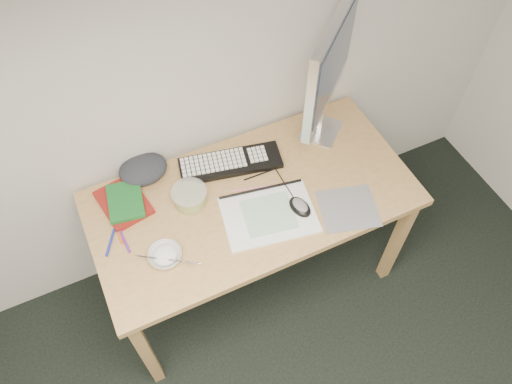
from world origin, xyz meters
The scene contains 18 objects.
desk centered at (0.21, 1.43, 0.67)m, with size 1.40×0.70×0.75m.
mousepad centered at (0.55, 1.20, 0.75)m, with size 0.24×0.22×0.00m, color slate.
sketchpad centered at (0.23, 1.31, 0.76)m, with size 0.38×0.27×0.01m, color silver.
keyboard centered at (0.19, 1.63, 0.76)m, with size 0.46×0.15×0.03m, color black.
monitor centered at (0.66, 1.64, 1.14)m, with size 0.42×0.39×0.63m.
mouse centered at (0.36, 1.29, 0.78)m, with size 0.07×0.12×0.04m, color black.
rice_bowl centered at (-0.23, 1.30, 0.77)m, with size 0.13×0.13×0.04m, color white.
chopsticks centered at (-0.23, 1.27, 0.80)m, with size 0.02×0.02×0.25m, color #A8A9AB.
fruit_tub centered at (-0.04, 1.52, 0.79)m, with size 0.15×0.15×0.07m, color gold.
book_red centered at (-0.31, 1.63, 0.76)m, with size 0.18×0.24×0.02m, color maroon.
book_green centered at (-0.30, 1.62, 0.78)m, with size 0.14×0.20×0.02m, color #175E23.
cloth_lump centered at (-0.18, 1.75, 0.79)m, with size 0.18×0.15×0.07m, color #222528.
pencil_pink centered at (0.22, 1.47, 0.75)m, with size 0.01×0.01×0.17m, color pink.
pencil_tan centered at (0.23, 1.42, 0.75)m, with size 0.01×0.01×0.19m, color #A67957.
pencil_black centered at (0.30, 1.52, 0.75)m, with size 0.01×0.01×0.17m, color black.
marker_blue centered at (-0.41, 1.47, 0.76)m, with size 0.01×0.01×0.12m, color navy.
marker_orange centered at (-0.37, 1.50, 0.76)m, with size 0.01×0.01×0.11m, color #D16118.
marker_purple centered at (-0.36, 1.45, 0.76)m, with size 0.01×0.01×0.12m, color #6A2790.
Camera 1 is at (-0.30, 0.31, 2.52)m, focal length 35.00 mm.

